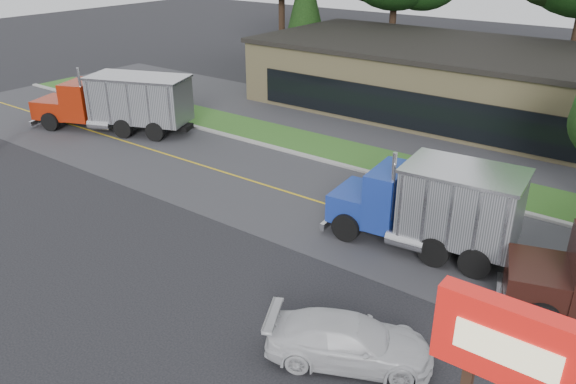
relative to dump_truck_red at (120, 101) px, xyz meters
The scene contains 11 objects.
ground 18.50m from the dump_truck_red, 33.66° to the right, with size 140.00×140.00×0.00m, color #2E2E33.
road 15.48m from the dump_truck_red, ahead, with size 60.00×8.00×0.02m, color #4A4A4F.
center_line 15.48m from the dump_truck_red, ahead, with size 60.00×0.12×0.01m, color gold.
curb 15.72m from the dump_truck_red, 11.06° to the left, with size 60.00×0.30×0.12m, color #9E9E99.
grass_verge 16.16m from the dump_truck_red, 17.37° to the left, with size 60.00×3.40×0.03m, color #326121.
far_parking 18.28m from the dump_truck_red, 32.59° to the left, with size 60.00×7.00×0.02m, color #4A4A4F.
strip_mall 23.44m from the dump_truck_red, 42.36° to the left, with size 32.00×12.00×4.00m, color tan.
evergreen_left 20.10m from the dump_truck_red, 91.96° to the left, with size 4.21×4.21×9.56m.
dump_truck_red is the anchor object (origin of this frame).
dump_truck_blue 20.51m from the dump_truck_red, ahead, with size 7.04×3.21×3.36m.
rally_car 23.07m from the dump_truck_red, 23.20° to the right, with size 1.85×4.55×1.32m, color silver.
Camera 1 is at (11.79, -9.59, 10.67)m, focal length 35.00 mm.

